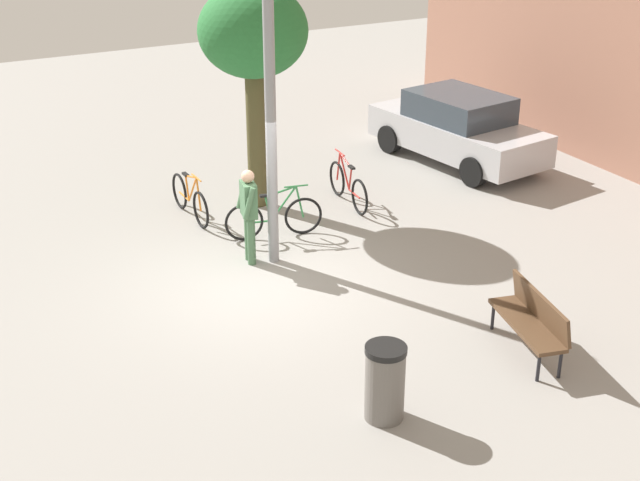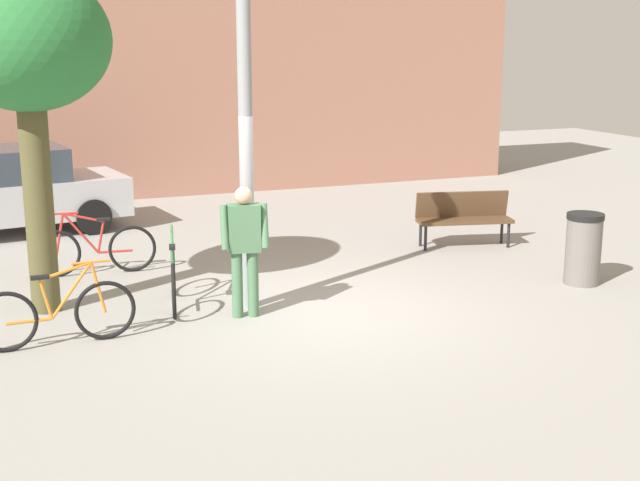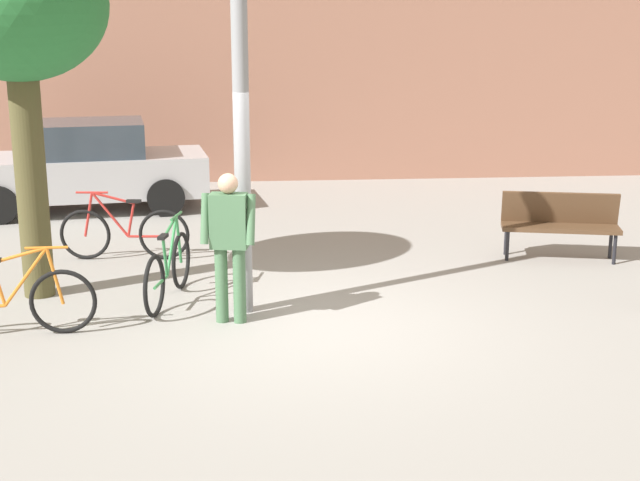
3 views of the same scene
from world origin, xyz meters
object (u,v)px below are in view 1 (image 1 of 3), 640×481
(bicycle_orange, at_px, (190,199))
(person_by_lamppost, at_px, (249,210))
(plaza_tree, at_px, (253,36))
(bicycle_green, at_px, (274,218))
(trash_bin, at_px, (385,382))
(lamppost, at_px, (271,117))
(park_bench, at_px, (532,318))
(bicycle_red, at_px, (348,186))
(parked_car_silver, at_px, (458,128))

(bicycle_orange, bearing_deg, person_by_lamppost, 5.57)
(person_by_lamppost, bearing_deg, bicycle_orange, -174.43)
(plaza_tree, distance_m, bicycle_green, 3.37)
(plaza_tree, relative_size, trash_bin, 4.18)
(lamppost, xyz_separation_m, bicycle_orange, (-2.47, -0.60, -2.18))
(park_bench, xyz_separation_m, bicycle_red, (-6.06, 0.45, -0.16))
(person_by_lamppost, relative_size, plaza_tree, 0.39)
(park_bench, xyz_separation_m, plaza_tree, (-6.89, -1.13, 2.79))
(plaza_tree, height_order, parked_car_silver, plaza_tree)
(lamppost, distance_m, bicycle_green, 2.40)
(lamppost, xyz_separation_m, bicycle_red, (-1.66, 2.40, -2.18))
(lamppost, bearing_deg, trash_bin, -8.42)
(bicycle_green, bearing_deg, bicycle_red, 111.32)
(person_by_lamppost, height_order, park_bench, person_by_lamppost)
(bicycle_red, bearing_deg, bicycle_orange, -105.04)
(lamppost, distance_m, plaza_tree, 2.73)
(bicycle_red, xyz_separation_m, trash_bin, (6.44, -3.11, 0.13))
(park_bench, xyz_separation_m, bicycle_orange, (-6.86, -2.55, -0.16))
(person_by_lamppost, height_order, bicycle_green, person_by_lamppost)
(plaza_tree, relative_size, parked_car_silver, 0.98)
(lamppost, xyz_separation_m, trash_bin, (4.78, -0.71, -2.04))
(bicycle_red, relative_size, bicycle_green, 1.01)
(bicycle_red, bearing_deg, park_bench, -4.23)
(bicycle_red, xyz_separation_m, parked_car_silver, (-1.10, 3.40, 0.39))
(park_bench, distance_m, trash_bin, 2.69)
(parked_car_silver, distance_m, trash_bin, 9.97)
(person_by_lamppost, relative_size, bicycle_green, 0.94)
(person_by_lamppost, bearing_deg, parked_car_silver, 112.88)
(plaza_tree, distance_m, trash_bin, 7.94)
(person_by_lamppost, distance_m, parked_car_silver, 6.71)
(park_bench, relative_size, plaza_tree, 0.39)
(person_by_lamppost, xyz_separation_m, plaza_tree, (-2.33, 1.20, 2.37))
(lamppost, distance_m, bicycle_orange, 3.34)
(lamppost, xyz_separation_m, plaza_tree, (-2.49, 0.82, 0.77))
(plaza_tree, xyz_separation_m, bicycle_green, (1.59, -0.38, -2.95))
(parked_car_silver, bearing_deg, plaza_tree, -86.87)
(bicycle_green, height_order, bicycle_orange, same)
(plaza_tree, height_order, bicycle_red, plaza_tree)
(parked_car_silver, bearing_deg, park_bench, -28.28)
(lamppost, height_order, bicycle_green, lamppost)
(person_by_lamppost, height_order, plaza_tree, plaza_tree)
(park_bench, distance_m, bicycle_green, 5.51)
(park_bench, height_order, bicycle_red, bicycle_red)
(plaza_tree, bearing_deg, trash_bin, -11.90)
(park_bench, xyz_separation_m, trash_bin, (0.38, -2.66, -0.03))
(trash_bin, bearing_deg, parked_car_silver, 139.19)
(parked_car_silver, height_order, trash_bin, parked_car_silver)
(bicycle_red, distance_m, trash_bin, 7.15)
(lamppost, xyz_separation_m, bicycle_green, (-0.90, 0.44, -2.18))
(plaza_tree, bearing_deg, person_by_lamppost, -27.14)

